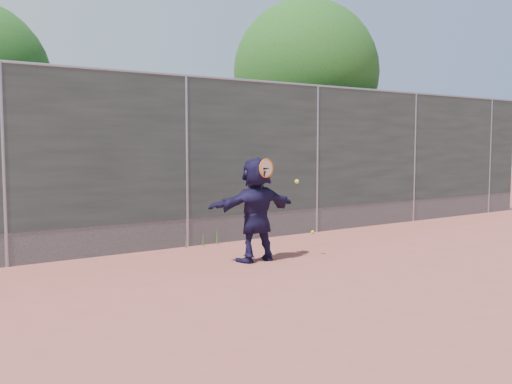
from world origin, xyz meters
TOP-DOWN VIEW (x-y plane):
  - ground at (0.00, 0.00)m, footprint 80.00×80.00m
  - player at (0.29, 1.77)m, footprint 1.51×0.53m
  - ball_ground at (2.77, 3.35)m, footprint 0.07×0.07m
  - fence at (-0.00, 3.50)m, footprint 20.00×0.06m
  - swing_action at (0.40, 1.57)m, footprint 0.75×0.16m
  - tree_right at (4.68, 5.75)m, footprint 3.78×3.60m
  - weed_clump at (0.29, 3.38)m, footprint 0.68×0.07m

SIDE VIEW (x-z plane):
  - ground at x=0.00m, z-range 0.00..0.00m
  - ball_ground at x=2.77m, z-range 0.00..0.07m
  - weed_clump at x=0.29m, z-range -0.02..0.28m
  - player at x=0.29m, z-range 0.00..1.62m
  - swing_action at x=0.40m, z-range 1.15..1.67m
  - fence at x=0.00m, z-range 0.07..3.09m
  - tree_right at x=4.68m, z-range 0.80..6.19m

